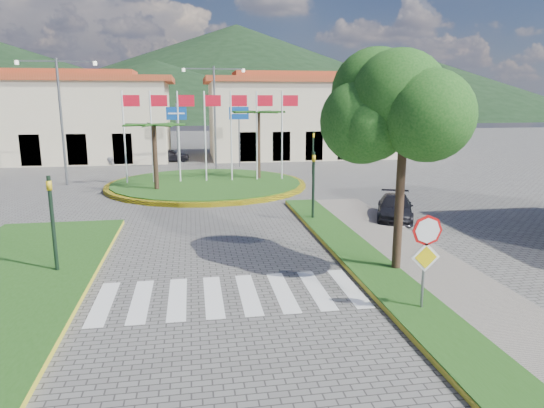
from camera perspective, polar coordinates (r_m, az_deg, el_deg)
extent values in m
plane|color=#5C5957|center=(10.53, -3.59, -19.03)|extent=(160.00, 160.00, 0.00)
cube|color=gray|center=(14.01, 21.22, -11.29)|extent=(4.00, 28.00, 0.15)
cube|color=#234E16|center=(13.46, 16.72, -11.87)|extent=(1.60, 28.00, 0.18)
cube|color=#234E16|center=(16.88, -28.63, -7.91)|extent=(5.00, 14.00, 0.18)
cube|color=silver|center=(14.10, -5.27, -10.62)|extent=(8.00, 3.00, 0.01)
cylinder|color=yellow|center=(31.44, -7.68, 2.28)|extent=(12.70, 12.70, 0.24)
cylinder|color=#234E16|center=(31.44, -7.68, 2.33)|extent=(12.00, 12.00, 0.30)
cylinder|color=black|center=(29.26, -13.56, 5.09)|extent=(0.28, 0.28, 4.05)
cylinder|color=black|center=(32.42, -1.61, 6.64)|extent=(0.28, 0.28, 4.68)
cylinder|color=silver|center=(31.84, -16.95, 7.21)|extent=(0.10, 0.10, 6.00)
cube|color=red|center=(31.68, -16.22, 11.59)|extent=(1.00, 0.03, 0.70)
cylinder|color=silver|center=(31.67, -13.94, 7.36)|extent=(0.10, 0.10, 6.00)
cube|color=red|center=(31.53, -13.15, 11.75)|extent=(1.00, 0.03, 0.70)
cylinder|color=silver|center=(31.58, -10.90, 7.48)|extent=(0.10, 0.10, 6.00)
cube|color=red|center=(31.48, -10.06, 11.87)|extent=(1.00, 0.03, 0.70)
cylinder|color=silver|center=(31.58, -7.85, 7.59)|extent=(0.10, 0.10, 6.00)
cube|color=red|center=(31.51, -6.96, 11.97)|extent=(1.00, 0.03, 0.70)
cylinder|color=silver|center=(31.67, -4.81, 7.67)|extent=(0.10, 0.10, 6.00)
cube|color=red|center=(31.62, -3.88, 12.03)|extent=(1.00, 0.03, 0.70)
cylinder|color=silver|center=(31.85, -1.80, 7.73)|extent=(0.10, 0.10, 6.00)
cube|color=red|center=(31.83, -0.82, 12.06)|extent=(1.00, 0.03, 0.70)
cylinder|color=silver|center=(32.11, 1.18, 7.77)|extent=(0.10, 0.10, 6.00)
cube|color=red|center=(32.12, 2.19, 12.05)|extent=(1.00, 0.03, 0.70)
cylinder|color=slate|center=(13.08, 17.43, -7.16)|extent=(0.07, 0.07, 2.50)
cylinder|color=red|center=(12.75, 17.81, -2.98)|extent=(0.80, 0.03, 0.80)
cube|color=yellow|center=(12.94, 17.63, -5.99)|extent=(0.78, 0.03, 0.78)
cylinder|color=black|center=(15.69, 14.74, -0.21)|extent=(0.28, 0.28, 4.40)
ellipsoid|color=#144512|center=(15.35, 15.35, 10.79)|extent=(3.60, 3.60, 3.20)
cylinder|color=black|center=(16.53, -24.35, -2.43)|extent=(0.12, 0.12, 3.20)
imported|color=gold|center=(16.33, -24.66, 0.98)|extent=(0.15, 0.18, 0.90)
cylinder|color=black|center=(21.99, 4.88, 2.02)|extent=(0.12, 0.12, 3.20)
imported|color=gold|center=(21.83, 4.92, 4.60)|extent=(0.15, 0.18, 0.90)
cylinder|color=black|center=(36.28, 4.84, 6.01)|extent=(0.12, 0.12, 3.20)
imported|color=gold|center=(36.19, 4.87, 7.59)|extent=(0.18, 0.15, 0.90)
cylinder|color=slate|center=(40.09, -11.08, 7.85)|extent=(0.12, 0.12, 5.20)
cube|color=#0E449D|center=(39.95, -11.19, 10.41)|extent=(1.60, 0.05, 1.00)
cylinder|color=slate|center=(40.26, -3.88, 8.06)|extent=(0.12, 0.12, 5.20)
cube|color=#0E449D|center=(40.11, -3.91, 10.62)|extent=(1.60, 0.05, 1.00)
cylinder|color=slate|center=(39.05, -6.73, 9.94)|extent=(0.16, 0.16, 8.00)
cube|color=slate|center=(39.05, -8.70, 15.46)|extent=(2.40, 0.08, 0.08)
cube|color=slate|center=(39.16, -5.06, 15.54)|extent=(2.40, 0.08, 0.08)
cylinder|color=slate|center=(34.00, -23.50, 8.71)|extent=(0.16, 0.16, 8.00)
cube|color=slate|center=(34.36, -26.06, 14.88)|extent=(2.40, 0.08, 0.08)
cube|color=slate|center=(33.78, -22.02, 15.29)|extent=(2.40, 0.08, 0.08)
cube|color=beige|center=(48.82, -25.28, 8.71)|extent=(22.00, 9.00, 7.00)
cube|color=#AD4621|center=(48.82, -25.69, 13.10)|extent=(23.32, 9.54, 0.50)
cube|color=#AD4621|center=(48.84, -25.74, 13.68)|extent=(16.50, 4.95, 0.60)
cube|color=beige|center=(48.25, 3.70, 9.81)|extent=(18.00, 9.00, 7.00)
cube|color=#AD4621|center=(48.24, 3.77, 14.26)|extent=(19.08, 9.54, 0.50)
cube|color=#AD4621|center=(48.27, 3.77, 14.85)|extent=(13.50, 4.95, 0.60)
cone|color=black|center=(169.99, -4.13, 15.34)|extent=(180.00, 180.00, 30.00)
cone|color=black|center=(160.50, 17.30, 12.88)|extent=(120.00, 120.00, 18.00)
cone|color=black|center=(139.30, -13.46, 12.87)|extent=(110.00, 110.00, 16.00)
imported|color=#BABABC|center=(44.44, -16.68, 5.28)|extent=(4.21, 3.07, 1.06)
imported|color=black|center=(44.67, -11.91, 5.63)|extent=(3.56, 1.71, 1.17)
imported|color=black|center=(46.03, 2.82, 6.01)|extent=(3.33, 1.23, 1.09)
imported|color=black|center=(23.19, 14.27, -0.40)|extent=(2.94, 4.18, 1.12)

